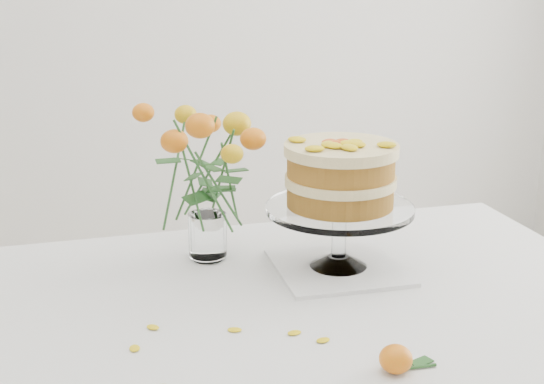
# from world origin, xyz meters

# --- Properties ---
(table) EXTENTS (1.43, 0.93, 0.76)m
(table) POSITION_xyz_m (0.00, 0.00, 0.67)
(table) COLOR tan
(table) RESTS_ON ground
(napkin) EXTENTS (0.27, 0.27, 0.01)m
(napkin) POSITION_xyz_m (0.16, 0.12, 0.76)
(napkin) COLOR silver
(napkin) RESTS_ON table
(cake_stand) EXTENTS (0.31, 0.31, 0.28)m
(cake_stand) POSITION_xyz_m (0.16, 0.12, 0.95)
(cake_stand) COLOR white
(cake_stand) RESTS_ON napkin
(rose_vase) EXTENTS (0.35, 0.35, 0.42)m
(rose_vase) POSITION_xyz_m (-0.10, 0.26, 1.00)
(rose_vase) COLOR white
(rose_vase) RESTS_ON table
(loose_rose_far) EXTENTS (0.10, 0.05, 0.05)m
(loose_rose_far) POSITION_xyz_m (0.10, -0.31, 0.78)
(loose_rose_far) COLOR orange
(loose_rose_far) RESTS_ON table
(stray_petal_a) EXTENTS (0.03, 0.02, 0.00)m
(stray_petal_a) POSITION_xyz_m (-0.12, -0.10, 0.76)
(stray_petal_a) COLOR yellow
(stray_petal_a) RESTS_ON table
(stray_petal_b) EXTENTS (0.03, 0.02, 0.00)m
(stray_petal_b) POSITION_xyz_m (-0.02, -0.14, 0.76)
(stray_petal_b) COLOR yellow
(stray_petal_b) RESTS_ON table
(stray_petal_c) EXTENTS (0.03, 0.02, 0.00)m
(stray_petal_c) POSITION_xyz_m (0.02, -0.18, 0.76)
(stray_petal_c) COLOR yellow
(stray_petal_c) RESTS_ON table
(stray_petal_d) EXTENTS (0.03, 0.02, 0.00)m
(stray_petal_d) POSITION_xyz_m (-0.26, -0.05, 0.76)
(stray_petal_d) COLOR yellow
(stray_petal_d) RESTS_ON table
(stray_petal_e) EXTENTS (0.03, 0.02, 0.00)m
(stray_petal_e) POSITION_xyz_m (-0.30, -0.12, 0.76)
(stray_petal_e) COLOR yellow
(stray_petal_e) RESTS_ON table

